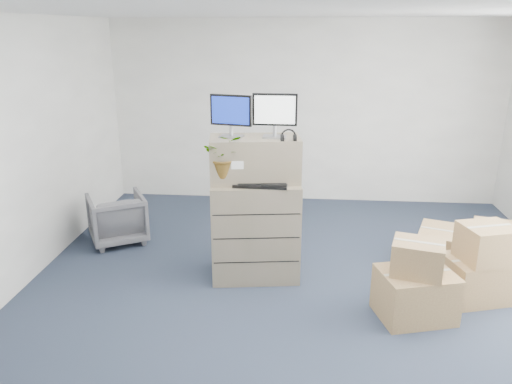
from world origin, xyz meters
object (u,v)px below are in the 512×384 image
(keyboard, at_px, (261,185))
(potted_plant, at_px, (224,161))
(water_bottle, at_px, (267,169))
(monitor_right, at_px, (275,113))
(filing_cabinet_lower, at_px, (255,230))
(monitor_left, at_px, (231,114))
(office_chair, at_px, (117,216))

(keyboard, distance_m, potted_plant, 0.45)
(water_bottle, bearing_deg, monitor_right, 12.22)
(filing_cabinet_lower, height_order, monitor_left, monitor_left)
(monitor_right, bearing_deg, potted_plant, -158.96)
(filing_cabinet_lower, bearing_deg, monitor_right, 6.58)
(monitor_left, distance_m, potted_plant, 0.50)
(filing_cabinet_lower, height_order, office_chair, filing_cabinet_lower)
(keyboard, height_order, office_chair, keyboard)
(filing_cabinet_lower, bearing_deg, office_chair, 149.55)
(monitor_right, xyz_separation_m, potted_plant, (-0.51, -0.17, -0.48))
(monitor_left, xyz_separation_m, monitor_right, (0.45, 0.02, 0.01))
(monitor_right, distance_m, office_chair, 2.64)
(water_bottle, bearing_deg, filing_cabinet_lower, -164.29)
(filing_cabinet_lower, bearing_deg, water_bottle, 7.92)
(monitor_left, height_order, water_bottle, monitor_left)
(potted_plant, bearing_deg, filing_cabinet_lower, 21.94)
(monitor_right, xyz_separation_m, office_chair, (-2.06, 0.73, -1.48))
(monitor_left, relative_size, office_chair, 0.64)
(potted_plant, bearing_deg, office_chair, 149.86)
(water_bottle, bearing_deg, office_chair, 159.44)
(filing_cabinet_lower, relative_size, water_bottle, 3.95)
(filing_cabinet_lower, xyz_separation_m, office_chair, (-1.86, 0.78, -0.20))
(monitor_left, relative_size, potted_plant, 0.86)
(filing_cabinet_lower, height_order, potted_plant, potted_plant)
(monitor_left, distance_m, office_chair, 2.30)
(potted_plant, relative_size, office_chair, 0.74)
(monitor_left, bearing_deg, monitor_right, 15.52)
(monitor_left, height_order, potted_plant, monitor_left)
(monitor_left, xyz_separation_m, keyboard, (0.32, -0.17, -0.70))
(water_bottle, xyz_separation_m, potted_plant, (-0.43, -0.16, 0.11))
(keyboard, bearing_deg, water_bottle, 75.42)
(water_bottle, distance_m, potted_plant, 0.47)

